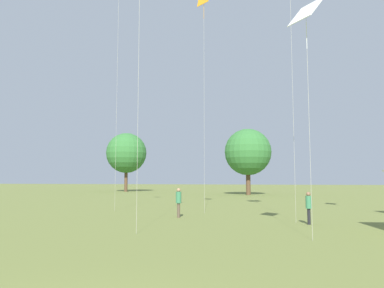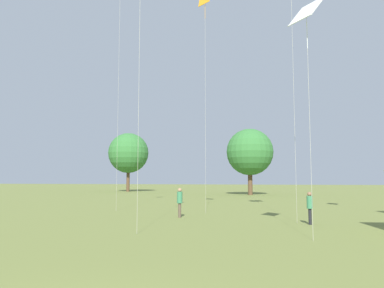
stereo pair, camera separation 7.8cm
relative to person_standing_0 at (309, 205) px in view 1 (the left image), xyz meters
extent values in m
cylinder|color=black|center=(0.00, 0.00, -0.57)|extent=(0.22, 0.22, 0.77)
cylinder|color=#387A51|center=(0.00, 0.00, 0.12)|extent=(0.40, 0.40, 0.61)
sphere|color=brown|center=(0.00, 0.00, 0.52)|extent=(0.21, 0.21, 0.21)
cylinder|color=brown|center=(-7.03, 1.80, -0.54)|extent=(0.24, 0.24, 0.82)
cylinder|color=#387A51|center=(-7.03, 1.80, 0.19)|extent=(0.44, 0.44, 0.65)
sphere|color=#A37556|center=(-7.03, 1.80, 0.61)|extent=(0.22, 0.22, 0.22)
cylinder|color=#BCB7A8|center=(-12.43, 5.01, 7.49)|extent=(0.01, 0.01, 16.89)
cube|color=white|center=(-0.28, -4.94, 7.59)|extent=(1.41, 1.45, 0.94)
cylinder|color=white|center=(-0.28, -4.94, 6.64)|extent=(0.02, 0.02, 1.04)
cylinder|color=#BCB7A8|center=(-0.28, -4.94, 3.32)|extent=(0.01, 0.01, 8.54)
cylinder|color=#BCB7A8|center=(-7.05, -4.79, 7.64)|extent=(0.01, 0.01, 17.19)
cylinder|color=#BCB7A8|center=(-0.59, 0.45, 7.04)|extent=(0.01, 0.01, 15.99)
cylinder|color=orange|center=(-6.08, 4.75, 12.63)|extent=(0.02, 0.02, 1.13)
cylinder|color=#BCB7A8|center=(-6.08, 4.75, 6.31)|extent=(0.01, 0.01, 14.53)
cylinder|color=brown|center=(-5.40, 33.84, 1.15)|extent=(0.63, 0.63, 4.21)
sphere|color=#337033|center=(-5.40, 33.84, 5.06)|extent=(6.56, 6.56, 6.56)
cylinder|color=brown|center=(-27.50, 42.89, 1.48)|extent=(0.57, 0.57, 4.87)
sphere|color=#337033|center=(-27.50, 42.89, 5.87)|extent=(7.10, 7.10, 7.10)
camera|label=1|loc=(-1.49, -19.21, 1.24)|focal=35.00mm
camera|label=2|loc=(-1.42, -19.20, 1.24)|focal=35.00mm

